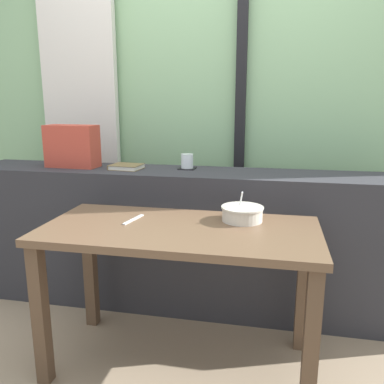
% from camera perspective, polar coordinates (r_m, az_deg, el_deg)
% --- Properties ---
extents(ground, '(8.00, 8.00, 0.00)m').
position_cam_1_polar(ground, '(2.20, -3.01, -22.26)').
color(ground, gray).
extents(outdoor_backdrop, '(4.80, 0.08, 2.80)m').
position_cam_1_polar(outdoor_backdrop, '(2.91, 2.47, 15.58)').
color(outdoor_backdrop, '#8EBC89').
rests_on(outdoor_backdrop, ground).
extents(curtain_left_panel, '(0.56, 0.06, 2.50)m').
position_cam_1_polar(curtain_left_panel, '(3.10, -15.57, 12.19)').
color(curtain_left_panel, silver).
rests_on(curtain_left_panel, ground).
extents(window_divider_post, '(0.07, 0.05, 2.60)m').
position_cam_1_polar(window_divider_post, '(2.81, 6.96, 13.54)').
color(window_divider_post, black).
rests_on(window_divider_post, ground).
extents(dark_console_ledge, '(2.80, 0.40, 0.86)m').
position_cam_1_polar(dark_console_ledge, '(2.48, 0.08, -6.81)').
color(dark_console_ledge, '#2D2D33').
rests_on(dark_console_ledge, ground).
extents(breakfast_table, '(1.26, 0.60, 0.70)m').
position_cam_1_polar(breakfast_table, '(1.87, -1.74, -8.27)').
color(breakfast_table, brown).
rests_on(breakfast_table, ground).
extents(coaster_square, '(0.10, 0.10, 0.00)m').
position_cam_1_polar(coaster_square, '(2.45, -0.70, 3.38)').
color(coaster_square, black).
rests_on(coaster_square, dark_console_ledge).
extents(juice_glass, '(0.07, 0.07, 0.09)m').
position_cam_1_polar(juice_glass, '(2.44, -0.70, 4.33)').
color(juice_glass, white).
rests_on(juice_glass, coaster_square).
extents(closed_book, '(0.20, 0.17, 0.03)m').
position_cam_1_polar(closed_book, '(2.47, -9.34, 3.57)').
color(closed_book, brown).
rests_on(closed_book, dark_console_ledge).
extents(throw_pillow, '(0.33, 0.15, 0.26)m').
position_cam_1_polar(throw_pillow, '(2.61, -16.69, 6.27)').
color(throw_pillow, '#B74233').
rests_on(throw_pillow, dark_console_ledge).
extents(soup_bowl, '(0.20, 0.20, 0.15)m').
position_cam_1_polar(soup_bowl, '(1.93, 7.17, -3.08)').
color(soup_bowl, beige).
rests_on(soup_bowl, breakfast_table).
extents(fork_utensil, '(0.05, 0.17, 0.01)m').
position_cam_1_polar(fork_utensil, '(1.96, -8.34, -3.88)').
color(fork_utensil, silver).
rests_on(fork_utensil, breakfast_table).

